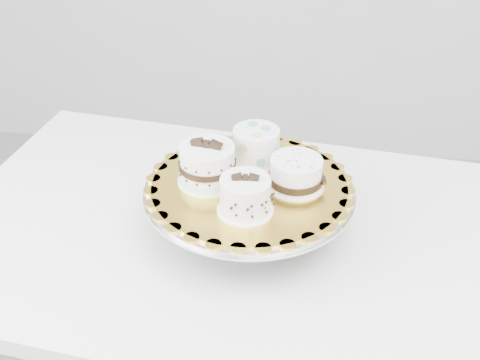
# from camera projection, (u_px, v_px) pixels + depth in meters

# --- Properties ---
(table) EXTENTS (1.22, 0.90, 0.75)m
(table) POSITION_uv_depth(u_px,v_px,m) (223.00, 258.00, 1.27)
(table) COLOR white
(table) RESTS_ON floor
(cake_stand) EXTENTS (0.40, 0.40, 0.11)m
(cake_stand) POSITION_uv_depth(u_px,v_px,m) (249.00, 201.00, 1.16)
(cake_stand) COLOR gray
(cake_stand) RESTS_ON table
(cake_board) EXTENTS (0.43, 0.43, 0.01)m
(cake_board) POSITION_uv_depth(u_px,v_px,m) (249.00, 185.00, 1.14)
(cake_board) COLOR gold
(cake_board) RESTS_ON cake_stand
(cake_swirl) EXTENTS (0.10, 0.10, 0.08)m
(cake_swirl) POSITION_uv_depth(u_px,v_px,m) (245.00, 196.00, 1.05)
(cake_swirl) COLOR white
(cake_swirl) RESTS_ON cake_board
(cake_banded) EXTENTS (0.12, 0.12, 0.09)m
(cake_banded) POSITION_uv_depth(u_px,v_px,m) (207.00, 166.00, 1.13)
(cake_banded) COLOR white
(cake_banded) RESTS_ON cake_board
(cake_dots) EXTENTS (0.11, 0.11, 0.07)m
(cake_dots) POSITION_uv_depth(u_px,v_px,m) (256.00, 145.00, 1.19)
(cake_dots) COLOR white
(cake_dots) RESTS_ON cake_board
(cake_ribbon) EXTENTS (0.12, 0.12, 0.06)m
(cake_ribbon) POSITION_uv_depth(u_px,v_px,m) (296.00, 173.00, 1.12)
(cake_ribbon) COLOR white
(cake_ribbon) RESTS_ON cake_board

